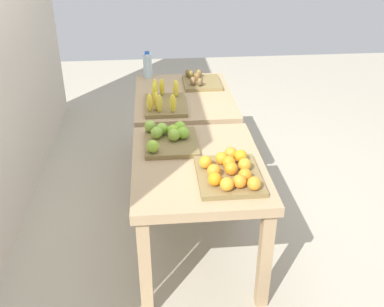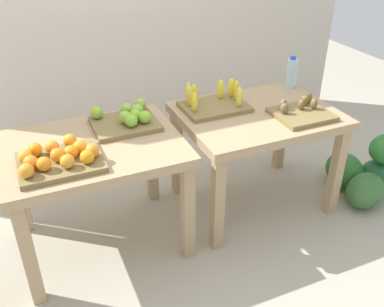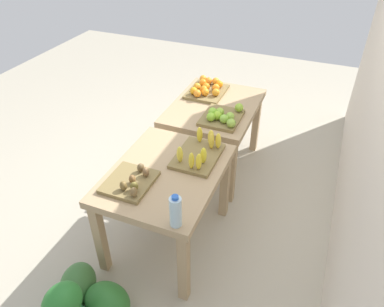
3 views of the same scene
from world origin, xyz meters
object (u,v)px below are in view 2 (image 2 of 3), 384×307
object	(u,v)px
orange_bin	(59,158)
kiwi_bin	(301,112)
display_table_left	(94,160)
water_bottle	(292,73)
apple_bin	(127,119)
banana_crate	(214,102)
display_table_right	(257,126)
watermelon_pile	(366,173)

from	to	relation	value
orange_bin	kiwi_bin	bearing A→B (deg)	0.01
display_table_left	water_bottle	bearing A→B (deg)	10.46
apple_bin	banana_crate	distance (m)	0.61
display_table_right	apple_bin	size ratio (longest dim) A/B	2.59
display_table_left	banana_crate	size ratio (longest dim) A/B	2.36
display_table_right	watermelon_pile	world-z (taller)	display_table_right
apple_bin	banana_crate	xyz separation A→B (m)	(0.61, 0.01, 0.00)
apple_bin	banana_crate	world-z (taller)	banana_crate
orange_bin	apple_bin	world-z (taller)	apple_bin
apple_bin	kiwi_bin	distance (m)	1.14
kiwi_bin	apple_bin	bearing A→B (deg)	163.44
orange_bin	watermelon_pile	bearing A→B (deg)	-2.14
display_table_left	apple_bin	world-z (taller)	apple_bin
display_table_left	watermelon_pile	xyz separation A→B (m)	(1.98, -0.24, -0.46)
display_table_left	kiwi_bin	size ratio (longest dim) A/B	2.89
kiwi_bin	water_bottle	distance (m)	0.51
kiwi_bin	display_table_right	bearing A→B (deg)	144.99
water_bottle	watermelon_pile	bearing A→B (deg)	-52.73
display_table_right	orange_bin	xyz separation A→B (m)	(-1.33, -0.16, 0.15)
apple_bin	display_table_right	bearing A→B (deg)	-10.75
water_bottle	apple_bin	bearing A→B (deg)	-174.44
display_table_left	orange_bin	bearing A→B (deg)	-142.40
display_table_right	apple_bin	distance (m)	0.89
orange_bin	watermelon_pile	world-z (taller)	orange_bin
orange_bin	display_table_right	bearing A→B (deg)	6.90
apple_bin	water_bottle	size ratio (longest dim) A/B	1.68
apple_bin	watermelon_pile	size ratio (longest dim) A/B	0.62
apple_bin	kiwi_bin	bearing A→B (deg)	-16.56
display_table_right	banana_crate	xyz separation A→B (m)	(-0.25, 0.17, 0.15)
display_table_right	kiwi_bin	world-z (taller)	kiwi_bin
watermelon_pile	display_table_left	bearing A→B (deg)	173.02
orange_bin	banana_crate	size ratio (longest dim) A/B	1.00
display_table_left	banana_crate	xyz separation A→B (m)	(0.87, 0.17, 0.15)
kiwi_bin	water_bottle	size ratio (longest dim) A/B	1.51
orange_bin	display_table_left	bearing A→B (deg)	37.60
display_table_left	display_table_right	distance (m)	1.12
banana_crate	water_bottle	world-z (taller)	water_bottle
kiwi_bin	watermelon_pile	world-z (taller)	kiwi_bin
apple_bin	water_bottle	bearing A→B (deg)	5.56
watermelon_pile	apple_bin	bearing A→B (deg)	166.74
orange_bin	banana_crate	xyz separation A→B (m)	(1.08, 0.33, 0.00)
display_table_right	kiwi_bin	bearing A→B (deg)	-35.01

